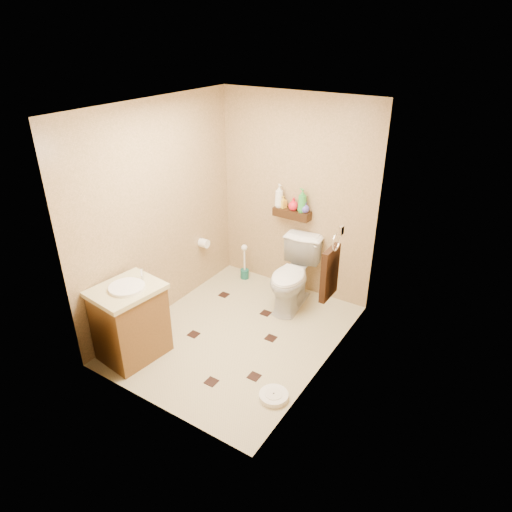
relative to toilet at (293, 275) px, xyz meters
The scene contains 20 objects.
ground 0.95m from the toilet, 104.80° to the right, with size 2.50×2.50×0.00m, color #C7BB91.
wall_back 0.92m from the toilet, 117.75° to the left, with size 2.00×0.04×2.40m, color tan.
wall_front 2.24m from the toilet, 96.03° to the right, with size 2.00×0.04×2.40m, color tan.
wall_left 1.68m from the toilet, 145.70° to the right, with size 0.04×2.50×2.40m, color tan.
wall_right 1.39m from the toilet, 46.84° to the right, with size 0.04×2.50×2.40m, color tan.
ceiling 2.17m from the toilet, 104.80° to the right, with size 2.00×2.50×0.02m, color white.
wall_shelf 0.74m from the toilet, 123.05° to the left, with size 0.46×0.14×0.10m, color #35230E.
floor_accents 0.99m from the toilet, 102.66° to the right, with size 1.23×1.43×0.01m.
toilet is the anchor object (origin of this frame).
vanity 1.91m from the toilet, 118.84° to the right, with size 0.60×0.70×0.91m.
bathroom_scale 1.61m from the toilet, 67.45° to the right, with size 0.34×0.34×0.05m.
toilet_brush 0.90m from the toilet, 164.18° to the left, with size 0.11×0.11×0.49m.
towel_ring 1.05m from the toilet, 40.01° to the right, with size 0.12×0.30×0.76m.
toilet_paper 1.19m from the toilet, behind, with size 0.12×0.11×0.12m.
bottle_a 0.96m from the toilet, 139.62° to the left, with size 0.11×0.11×0.28m, color white.
bottle_b 0.88m from the toilet, 135.06° to the left, with size 0.07×0.07×0.15m, color gold.
bottle_c 0.84m from the toilet, 120.91° to the left, with size 0.12×0.12×0.15m, color red.
bottle_d 0.88m from the toilet, 104.91° to the left, with size 0.11×0.11×0.28m, color green.
bottle_e 0.82m from the toilet, 104.74° to the left, with size 0.07×0.07×0.15m, color #E98F4D.
bottle_f 0.81m from the toilet, 98.67° to the left, with size 0.10×0.10×0.13m, color #524BBC.
Camera 1 is at (2.35, -3.31, 3.03)m, focal length 32.00 mm.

